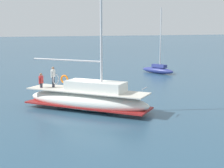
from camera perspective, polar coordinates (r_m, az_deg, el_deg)
ground_plane at (r=26.38m, az=-3.37°, el=-3.62°), size 400.00×400.00×0.00m
main_sailboat at (r=24.74m, az=-4.10°, el=-2.36°), size 8.75×8.19×12.71m
moored_catamaran at (r=44.89m, az=7.70°, el=2.49°), size 5.06×2.82×8.43m
mooring_buoy at (r=32.79m, az=-2.66°, el=-0.64°), size 0.70×0.70×0.95m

